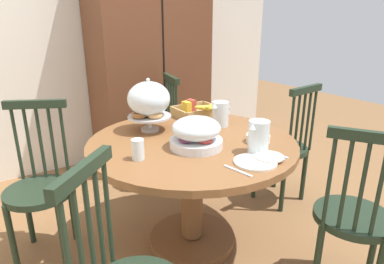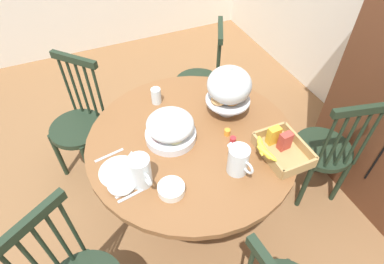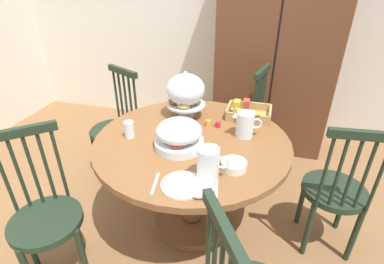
# 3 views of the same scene
# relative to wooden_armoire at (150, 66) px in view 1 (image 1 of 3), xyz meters

# --- Properties ---
(ground_plane) EXTENTS (10.00, 10.00, 0.00)m
(ground_plane) POSITION_rel_wooden_armoire_xyz_m (-0.60, -1.50, -0.98)
(ground_plane) COLOR brown
(wall_back) EXTENTS (4.80, 0.06, 2.60)m
(wall_back) POSITION_rel_wooden_armoire_xyz_m (-0.60, 0.33, 0.32)
(wall_back) COLOR silver
(wall_back) RESTS_ON ground_plane
(wooden_armoire) EXTENTS (1.18, 0.60, 1.96)m
(wooden_armoire) POSITION_rel_wooden_armoire_xyz_m (0.00, 0.00, 0.00)
(wooden_armoire) COLOR brown
(wooden_armoire) RESTS_ON ground_plane
(dining_table) EXTENTS (1.25, 1.25, 0.74)m
(dining_table) POSITION_rel_wooden_armoire_xyz_m (-0.45, -1.42, -0.45)
(dining_table) COLOR brown
(dining_table) RESTS_ON ground_plane
(windsor_chair_near_window) EXTENTS (0.41, 0.42, 0.97)m
(windsor_chair_near_window) POSITION_rel_wooden_armoire_xyz_m (-0.22, -0.52, -0.53)
(windsor_chair_near_window) COLOR #1E2D1E
(windsor_chair_near_window) RESTS_ON ground_plane
(windsor_chair_by_cabinet) EXTENTS (0.45, 0.45, 0.97)m
(windsor_chair_by_cabinet) POSITION_rel_wooden_armoire_xyz_m (-1.27, -0.97, -0.53)
(windsor_chair_by_cabinet) COLOR #1E2D1E
(windsor_chair_by_cabinet) RESTS_ON ground_plane
(windsor_chair_far_side) EXTENTS (0.46, 0.46, 0.97)m
(windsor_chair_far_side) POSITION_rel_wooden_armoire_xyz_m (0.01, -2.22, -0.53)
(windsor_chair_far_side) COLOR #1E2D1E
(windsor_chair_far_side) RESTS_ON ground_plane
(windsor_chair_host_seat) EXTENTS (0.40, 0.40, 0.97)m
(windsor_chair_host_seat) POSITION_rel_wooden_armoire_xyz_m (0.47, -1.35, -0.53)
(windsor_chair_host_seat) COLOR #1E2D1E
(windsor_chair_host_seat) RESTS_ON ground_plane
(pastry_stand_with_dome) EXTENTS (0.28, 0.28, 0.34)m
(pastry_stand_with_dome) POSITION_rel_wooden_armoire_xyz_m (-0.58, -1.11, -0.05)
(pastry_stand_with_dome) COLOR silver
(pastry_stand_with_dome) RESTS_ON dining_table
(fruit_platter_covered) EXTENTS (0.30, 0.30, 0.18)m
(fruit_platter_covered) POSITION_rel_wooden_armoire_xyz_m (-0.50, -1.53, -0.16)
(fruit_platter_covered) COLOR silver
(fruit_platter_covered) RESTS_ON dining_table
(orange_juice_pitcher) EXTENTS (0.19, 0.11, 0.17)m
(orange_juice_pitcher) POSITION_rel_wooden_armoire_xyz_m (-0.14, -1.29, -0.17)
(orange_juice_pitcher) COLOR silver
(orange_juice_pitcher) RESTS_ON dining_table
(milk_pitcher) EXTENTS (0.19, 0.11, 0.18)m
(milk_pitcher) POSITION_rel_wooden_armoire_xyz_m (-0.27, -1.78, -0.16)
(milk_pitcher) COLOR silver
(milk_pitcher) RESTS_ON dining_table
(cereal_basket) EXTENTS (0.32, 0.30, 0.12)m
(cereal_basket) POSITION_rel_wooden_armoire_xyz_m (-0.15, -1.01, -0.20)
(cereal_basket) COLOR tan
(cereal_basket) RESTS_ON dining_table
(china_plate_large) EXTENTS (0.22, 0.22, 0.01)m
(china_plate_large) POSITION_rel_wooden_armoire_xyz_m (-0.37, -1.87, -0.24)
(china_plate_large) COLOR white
(china_plate_large) RESTS_ON dining_table
(china_plate_small) EXTENTS (0.15, 0.15, 0.01)m
(china_plate_small) POSITION_rel_wooden_armoire_xyz_m (-0.29, -1.88, -0.23)
(china_plate_small) COLOR white
(china_plate_small) RESTS_ON china_plate_large
(cereal_bowl) EXTENTS (0.14, 0.14, 0.04)m
(cereal_bowl) POSITION_rel_wooden_armoire_xyz_m (-0.15, -1.66, -0.22)
(cereal_bowl) COLOR white
(cereal_bowl) RESTS_ON dining_table
(drinking_glass) EXTENTS (0.06, 0.06, 0.11)m
(drinking_glass) POSITION_rel_wooden_armoire_xyz_m (-0.85, -1.50, -0.19)
(drinking_glass) COLOR silver
(drinking_glass) RESTS_ON dining_table
(jam_jar_strawberry) EXTENTS (0.04, 0.04, 0.04)m
(jam_jar_strawberry) POSITION_rel_wooden_armoire_xyz_m (-0.32, -1.21, -0.22)
(jam_jar_strawberry) COLOR #B7282D
(jam_jar_strawberry) RESTS_ON dining_table
(jam_jar_apricot) EXTENTS (0.04, 0.04, 0.04)m
(jam_jar_apricot) POSITION_rel_wooden_armoire_xyz_m (-0.39, -1.21, -0.22)
(jam_jar_apricot) COLOR orange
(jam_jar_apricot) RESTS_ON dining_table
(table_knife) EXTENTS (0.04, 0.17, 0.01)m
(table_knife) POSITION_rel_wooden_armoire_xyz_m (-0.24, -1.85, -0.24)
(table_knife) COLOR silver
(table_knife) RESTS_ON dining_table
(dinner_fork) EXTENTS (0.04, 0.17, 0.01)m
(dinner_fork) POSITION_rel_wooden_armoire_xyz_m (-0.21, -1.85, -0.24)
(dinner_fork) COLOR silver
(dinner_fork) RESTS_ON dining_table
(soup_spoon) EXTENTS (0.04, 0.17, 0.01)m
(soup_spoon) POSITION_rel_wooden_armoire_xyz_m (-0.51, -1.90, -0.24)
(soup_spoon) COLOR silver
(soup_spoon) RESTS_ON dining_table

